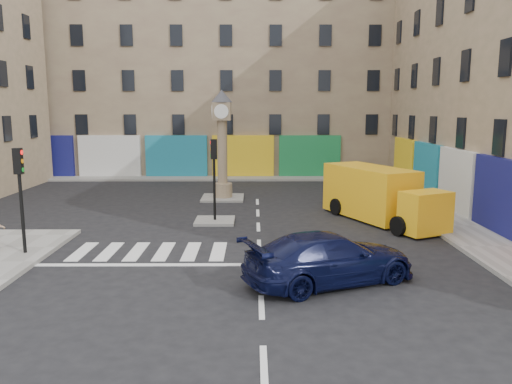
{
  "coord_description": "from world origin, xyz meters",
  "views": [
    {
      "loc": [
        -0.2,
        -14.48,
        5.19
      ],
      "look_at": [
        -0.12,
        4.49,
        2.0
      ],
      "focal_mm": 35.0,
      "sensor_mm": 36.0,
      "label": 1
    }
  ],
  "objects_px": {
    "traffic_light_island": "(214,166)",
    "navy_sedan": "(330,258)",
    "clock_pillar": "(222,138)",
    "yellow_van": "(379,195)",
    "traffic_light_left_far": "(20,184)"
  },
  "relations": [
    {
      "from": "traffic_light_island",
      "to": "navy_sedan",
      "type": "distance_m",
      "value": 9.28
    },
    {
      "from": "clock_pillar",
      "to": "yellow_van",
      "type": "height_order",
      "value": "clock_pillar"
    },
    {
      "from": "traffic_light_island",
      "to": "clock_pillar",
      "type": "bearing_deg",
      "value": 90.0
    },
    {
      "from": "traffic_light_left_far",
      "to": "yellow_van",
      "type": "relative_size",
      "value": 0.53
    },
    {
      "from": "clock_pillar",
      "to": "navy_sedan",
      "type": "bearing_deg",
      "value": -73.95
    },
    {
      "from": "clock_pillar",
      "to": "navy_sedan",
      "type": "height_order",
      "value": "clock_pillar"
    },
    {
      "from": "navy_sedan",
      "to": "traffic_light_left_far",
      "type": "bearing_deg",
      "value": 51.89
    },
    {
      "from": "traffic_light_island",
      "to": "clock_pillar",
      "type": "xyz_separation_m",
      "value": [
        0.0,
        6.0,
        0.96
      ]
    },
    {
      "from": "traffic_light_island",
      "to": "navy_sedan",
      "type": "xyz_separation_m",
      "value": [
        4.07,
        -8.14,
        -1.82
      ]
    },
    {
      "from": "traffic_light_left_far",
      "to": "clock_pillar",
      "type": "relative_size",
      "value": 0.61
    },
    {
      "from": "traffic_light_left_far",
      "to": "navy_sedan",
      "type": "relative_size",
      "value": 0.7
    },
    {
      "from": "navy_sedan",
      "to": "yellow_van",
      "type": "relative_size",
      "value": 0.76
    },
    {
      "from": "clock_pillar",
      "to": "navy_sedan",
      "type": "xyz_separation_m",
      "value": [
        4.07,
        -14.13,
        -2.78
      ]
    },
    {
      "from": "traffic_light_left_far",
      "to": "clock_pillar",
      "type": "distance_m",
      "value": 13.05
    },
    {
      "from": "traffic_light_island",
      "to": "navy_sedan",
      "type": "relative_size",
      "value": 0.7
    }
  ]
}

